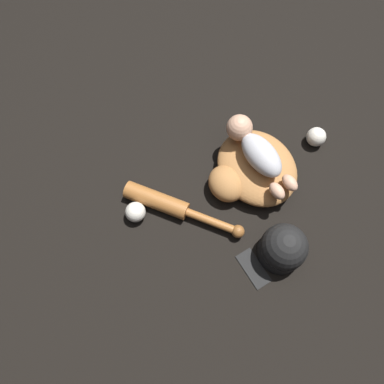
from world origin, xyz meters
The scene contains 7 objects.
ground_plane centered at (0.00, 0.00, 0.00)m, with size 6.00×6.00×0.00m, color black.
baseball_glove centered at (0.02, -0.03, 0.05)m, with size 0.40×0.39×0.10m.
baby_figure centered at (0.06, -0.04, 0.14)m, with size 0.32×0.22×0.09m.
baseball_bat centered at (-0.08, 0.27, 0.03)m, with size 0.24×0.40×0.06m.
baseball centered at (-0.09, 0.39, 0.04)m, with size 0.07×0.07×0.07m.
baseball_spare centered at (0.14, -0.30, 0.04)m, with size 0.07×0.07×0.07m.
baseball_cap centered at (-0.27, -0.08, 0.06)m, with size 0.19×0.23×0.15m.
Camera 1 is at (-0.54, 0.24, 1.25)m, focal length 35.00 mm.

